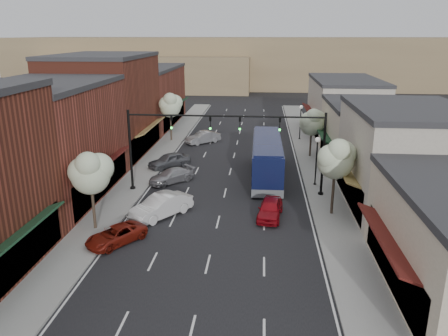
% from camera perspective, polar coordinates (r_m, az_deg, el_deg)
% --- Properties ---
extents(ground, '(160.00, 160.00, 0.00)m').
position_cam_1_polar(ground, '(29.78, -1.18, -8.64)').
color(ground, black).
rests_on(ground, ground).
extents(sidewalk_left, '(2.80, 73.00, 0.15)m').
position_cam_1_polar(sidewalk_left, '(48.30, -8.77, 1.48)').
color(sidewalk_left, gray).
rests_on(sidewalk_left, ground).
extents(sidewalk_right, '(2.80, 73.00, 0.15)m').
position_cam_1_polar(sidewalk_right, '(47.27, 11.43, 0.99)').
color(sidewalk_right, gray).
rests_on(sidewalk_right, ground).
extents(curb_left, '(0.25, 73.00, 0.17)m').
position_cam_1_polar(curb_left, '(48.00, -7.15, 1.45)').
color(curb_left, gray).
rests_on(curb_left, ground).
extents(curb_right, '(0.25, 73.00, 0.17)m').
position_cam_1_polar(curb_right, '(47.13, 9.74, 1.04)').
color(curb_right, gray).
rests_on(curb_right, ground).
extents(bldg_left_midnear, '(10.14, 14.10, 9.40)m').
position_cam_1_polar(bldg_left_midnear, '(37.81, -22.19, 3.19)').
color(bldg_left_midnear, brown).
rests_on(bldg_left_midnear, ground).
extents(bldg_left_midfar, '(10.14, 14.10, 10.90)m').
position_cam_1_polar(bldg_left_midfar, '(50.29, -15.19, 7.92)').
color(bldg_left_midfar, maroon).
rests_on(bldg_left_midfar, ground).
extents(bldg_left_far, '(10.14, 18.10, 8.40)m').
position_cam_1_polar(bldg_left_far, '(65.55, -10.37, 9.17)').
color(bldg_left_far, brown).
rests_on(bldg_left_far, ground).
extents(bldg_right_midnear, '(9.14, 12.10, 7.90)m').
position_cam_1_polar(bldg_right_midnear, '(35.56, 22.46, 1.08)').
color(bldg_right_midnear, '#BAB19F').
rests_on(bldg_right_midnear, ground).
extents(bldg_right_midfar, '(9.14, 12.10, 6.40)m').
position_cam_1_polar(bldg_right_midfar, '(46.96, 18.17, 4.26)').
color(bldg_right_midfar, beige).
rests_on(bldg_right_midfar, ground).
extents(bldg_right_far, '(9.14, 16.10, 7.40)m').
position_cam_1_polar(bldg_right_far, '(60.36, 15.35, 7.69)').
color(bldg_right_far, '#BAB19F').
rests_on(bldg_right_far, ground).
extents(hill_far, '(120.00, 30.00, 12.00)m').
position_cam_1_polar(hill_far, '(116.90, 3.65, 13.71)').
color(hill_far, '#7A6647').
rests_on(hill_far, ground).
extents(hill_near, '(50.00, 20.00, 8.00)m').
position_cam_1_polar(hill_near, '(108.69, -10.15, 12.17)').
color(hill_near, '#7A6647').
rests_on(hill_near, ground).
extents(signal_mast_right, '(8.22, 0.46, 7.00)m').
position_cam_1_polar(signal_mast_right, '(35.74, 9.17, 3.45)').
color(signal_mast_right, black).
rests_on(signal_mast_right, ground).
extents(signal_mast_left, '(8.22, 0.46, 7.00)m').
position_cam_1_polar(signal_mast_left, '(36.65, -8.67, 3.81)').
color(signal_mast_left, black).
rests_on(signal_mast_left, ground).
extents(tree_right_near, '(2.85, 2.65, 5.95)m').
position_cam_1_polar(tree_right_near, '(32.22, 14.48, 1.29)').
color(tree_right_near, '#47382B').
rests_on(tree_right_near, ground).
extents(tree_right_far, '(2.85, 2.65, 5.43)m').
position_cam_1_polar(tree_right_far, '(47.76, 11.47, 5.99)').
color(tree_right_far, '#47382B').
rests_on(tree_right_far, ground).
extents(tree_left_near, '(2.85, 2.65, 5.69)m').
position_cam_1_polar(tree_left_near, '(30.15, -17.04, -0.46)').
color(tree_left_near, '#47382B').
rests_on(tree_left_near, ground).
extents(tree_left_far, '(2.85, 2.65, 6.13)m').
position_cam_1_polar(tree_left_far, '(54.42, -7.01, 8.20)').
color(tree_left_far, '#47382B').
rests_on(tree_left_far, ground).
extents(lamp_post_near, '(0.44, 0.44, 4.44)m').
position_cam_1_polar(lamp_post_near, '(38.77, 12.03, 1.90)').
color(lamp_post_near, black).
rests_on(lamp_post_near, ground).
extents(lamp_post_far, '(0.44, 0.44, 4.44)m').
position_cam_1_polar(lamp_post_far, '(55.77, 9.98, 6.62)').
color(lamp_post_far, black).
rests_on(lamp_post_far, ground).
extents(coach_bus, '(2.75, 12.03, 3.67)m').
position_cam_1_polar(coach_bus, '(40.75, 5.62, 1.34)').
color(coach_bus, '#0E1439').
rests_on(coach_bus, ground).
extents(red_hatchback, '(2.16, 4.25, 1.39)m').
position_cam_1_polar(red_hatchback, '(32.22, 6.04, -5.31)').
color(red_hatchback, maroon).
rests_on(red_hatchback, ground).
extents(parked_car_a, '(3.89, 4.40, 1.13)m').
position_cam_1_polar(parked_car_a, '(29.19, -13.92, -8.50)').
color(parked_car_a, maroon).
rests_on(parked_car_a, ground).
extents(parked_car_b, '(4.40, 5.05, 1.65)m').
position_cam_1_polar(parked_car_b, '(32.52, -8.21, -4.93)').
color(parked_car_b, silver).
rests_on(parked_car_b, ground).
extents(parked_car_c, '(4.33, 4.31, 1.26)m').
position_cam_1_polar(parked_car_c, '(39.81, -6.89, -1.01)').
color(parked_car_c, '#9B9AA0').
rests_on(parked_car_c, ground).
extents(parked_car_d, '(4.42, 4.31, 1.50)m').
position_cam_1_polar(parked_car_d, '(44.20, -7.14, 0.99)').
color(parked_car_d, '#53555A').
rests_on(parked_car_d, ground).
extents(parked_car_e, '(4.36, 4.09, 1.46)m').
position_cam_1_polar(parked_car_e, '(53.85, -2.76, 4.02)').
color(parked_car_e, '#9C9DA1').
rests_on(parked_car_e, ground).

